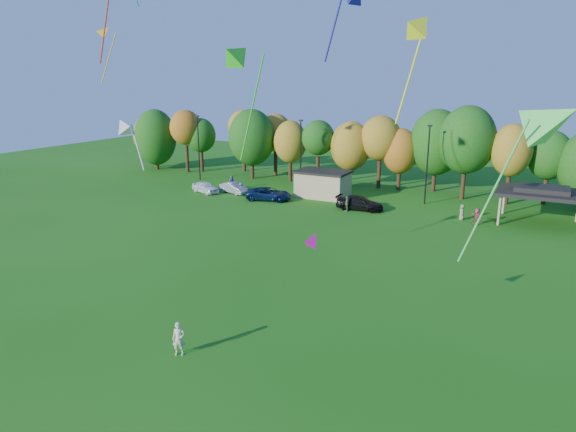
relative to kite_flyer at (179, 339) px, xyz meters
The scene contains 21 objects.
ground 2.27m from the kite_flyer, ahead, with size 160.00×160.00×0.00m, color #19600F.
tree_line 45.45m from the kite_flyer, 88.72° to the left, with size 93.57×10.55×11.15m.
lamp_posts 40.05m from the kite_flyer, 84.19° to the left, with size 64.50×0.25×9.09m.
utility_building 38.49m from the kite_flyer, 101.94° to the left, with size 6.30×4.30×3.25m.
pavilion 40.07m from the kite_flyer, 66.37° to the left, with size 8.20×6.20×3.77m.
kite_flyer is the anchor object (origin of this frame).
car_a 39.76m from the kite_flyer, 123.91° to the left, with size 1.67×4.15×1.42m, color white.
car_b 39.23m from the kite_flyer, 118.69° to the left, with size 1.44×4.13×1.36m, color gray.
car_c 35.57m from the kite_flyer, 111.46° to the left, with size 2.50×5.43×1.51m, color #0B1D45.
car_d 33.69m from the kite_flyer, 93.04° to the left, with size 2.12×5.22×1.52m, color black.
far_person_0 35.70m from the kite_flyer, 75.44° to the left, with size 0.79×0.51×1.61m, color gray.
far_person_1 32.53m from the kite_flyer, 94.98° to the left, with size 1.00×0.42×1.71m, color #708753.
far_person_2 38.20m from the kite_flyer, 117.19° to the left, with size 1.00×0.58×1.55m, color #594EAC.
far_person_3 35.05m from the kite_flyer, 72.41° to the left, with size 1.57×0.50×1.69m, color #A9465A.
far_person_5 41.62m from the kite_flyer, 119.20° to the left, with size 0.88×0.69×1.82m, color #534BA7.
kite_0 20.43m from the kite_flyer, 15.53° to the left, with size 4.90×2.99×7.92m.
kite_4 8.89m from the kite_flyer, 27.70° to the left, with size 1.14×1.29×1.06m.
kite_9 16.56m from the kite_flyer, 95.58° to the left, with size 2.03×4.51×7.56m.
kite_10 32.38m from the kite_flyer, 140.59° to the left, with size 2.51×2.81×5.37m.
kite_11 14.21m from the kite_flyer, 145.79° to the left, with size 2.28×1.41×3.51m.
kite_12 19.61m from the kite_flyer, 30.41° to the left, with size 2.12×3.26×5.51m.
Camera 1 is at (14.18, -18.74, 14.28)m, focal length 32.00 mm.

